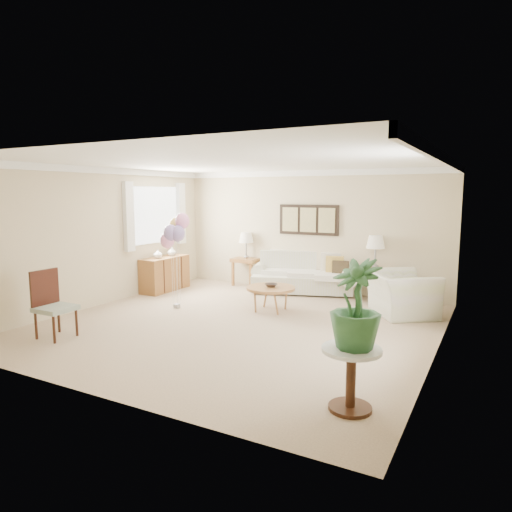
% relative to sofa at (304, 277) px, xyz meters
% --- Properties ---
extents(ground_plane, '(6.00, 6.00, 0.00)m').
position_rel_sofa_xyz_m(ground_plane, '(0.01, -2.78, -0.34)').
color(ground_plane, tan).
extents(room_shell, '(6.04, 6.04, 2.60)m').
position_rel_sofa_xyz_m(room_shell, '(-0.10, -2.69, 1.29)').
color(room_shell, '#C2B58F').
rests_on(room_shell, ground).
extents(wall_art_triptych, '(1.35, 0.06, 0.65)m').
position_rel_sofa_xyz_m(wall_art_triptych, '(0.01, 0.18, 1.21)').
color(wall_art_triptych, black).
rests_on(wall_art_triptych, ground).
extents(sofa, '(2.58, 1.50, 0.86)m').
position_rel_sofa_xyz_m(sofa, '(0.00, 0.00, 0.00)').
color(sofa, beige).
rests_on(sofa, ground).
extents(end_table_left, '(0.58, 0.53, 0.64)m').
position_rel_sofa_xyz_m(end_table_left, '(-1.47, 0.07, 0.19)').
color(end_table_left, olive).
rests_on(end_table_left, ground).
extents(end_table_right, '(0.59, 0.53, 0.64)m').
position_rel_sofa_xyz_m(end_table_right, '(1.50, 0.06, 0.20)').
color(end_table_right, olive).
rests_on(end_table_right, ground).
extents(lamp_left, '(0.34, 0.34, 0.59)m').
position_rel_sofa_xyz_m(lamp_left, '(-1.47, 0.07, 0.75)').
color(lamp_left, gray).
rests_on(lamp_left, end_table_left).
extents(lamp_right, '(0.37, 0.37, 0.65)m').
position_rel_sofa_xyz_m(lamp_right, '(1.50, 0.06, 0.80)').
color(lamp_right, gray).
rests_on(lamp_right, end_table_right).
extents(coffee_table, '(0.88, 0.88, 0.45)m').
position_rel_sofa_xyz_m(coffee_table, '(0.09, -1.78, 0.07)').
color(coffee_table, '#AA703C').
rests_on(coffee_table, ground).
extents(decor_bowl, '(0.30, 0.30, 0.06)m').
position_rel_sofa_xyz_m(decor_bowl, '(0.09, -1.76, 0.13)').
color(decor_bowl, '#2E241E').
rests_on(decor_bowl, coffee_table).
extents(armchair, '(1.49, 1.52, 0.75)m').
position_rel_sofa_xyz_m(armchair, '(2.19, -0.92, 0.04)').
color(armchair, beige).
rests_on(armchair, ground).
extents(side_table, '(0.58, 0.58, 0.63)m').
position_rel_sofa_xyz_m(side_table, '(2.47, -4.82, 0.14)').
color(side_table, silver).
rests_on(side_table, ground).
extents(potted_plant, '(0.64, 0.64, 0.87)m').
position_rel_sofa_xyz_m(potted_plant, '(2.50, -4.82, 0.73)').
color(potted_plant, '#24512B').
rests_on(potted_plant, side_table).
extents(accent_chair, '(0.50, 0.50, 1.00)m').
position_rel_sofa_xyz_m(accent_chair, '(-2.09, -4.65, 0.18)').
color(accent_chair, gray).
rests_on(accent_chair, ground).
extents(credenza, '(0.46, 1.20, 0.74)m').
position_rel_sofa_xyz_m(credenza, '(-2.75, -1.28, 0.03)').
color(credenza, olive).
rests_on(credenza, ground).
extents(vase_white, '(0.24, 0.24, 0.19)m').
position_rel_sofa_xyz_m(vase_white, '(-2.73, -1.52, 0.50)').
color(vase_white, silver).
rests_on(vase_white, credenza).
extents(vase_sage, '(0.20, 0.20, 0.19)m').
position_rel_sofa_xyz_m(vase_sage, '(-2.73, -1.05, 0.50)').
color(vase_sage, beige).
rests_on(vase_sage, credenza).
extents(balloon_cluster, '(0.48, 0.47, 1.77)m').
position_rel_sofa_xyz_m(balloon_cluster, '(-1.55, -2.41, 1.10)').
color(balloon_cluster, gray).
rests_on(balloon_cluster, ground).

